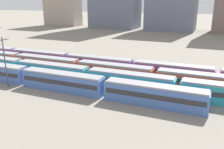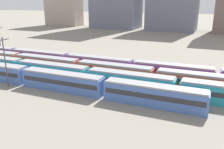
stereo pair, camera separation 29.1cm
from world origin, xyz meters
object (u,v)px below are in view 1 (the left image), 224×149
train_track_0 (26,76)px  train_track_2 (155,77)px  catenary_pole_0 (5,60)px  train_track_3 (99,64)px  train_track_1 (178,88)px

train_track_0 → train_track_2: bearing=21.8°
train_track_2 → catenary_pole_0: size_ratio=10.63×
train_track_3 → train_track_1: bearing=-25.7°
catenary_pole_0 → train_track_2: bearing=24.9°
train_track_3 → catenary_pole_0: 22.59m
train_track_2 → train_track_3: (-15.99, 5.20, 0.00)m
train_track_2 → catenary_pole_0: (-28.46, -13.22, 3.94)m
train_track_2 → train_track_0: bearing=-158.2°
train_track_3 → train_track_0: bearing=-122.7°
train_track_0 → catenary_pole_0: (-2.44, -2.82, 3.94)m
train_track_1 → train_track_3: bearing=154.3°
train_track_2 → train_track_3: 16.82m
train_track_0 → catenary_pole_0: size_ratio=7.06×
train_track_0 → train_track_1: bearing=9.3°
train_track_0 → train_track_3: size_ratio=0.80×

